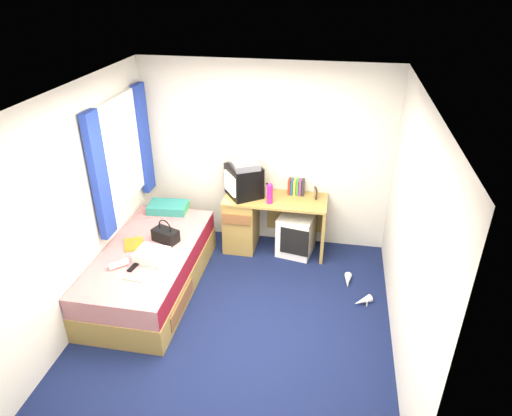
% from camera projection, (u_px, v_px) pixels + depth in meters
% --- Properties ---
extents(ground, '(3.40, 3.40, 0.00)m').
position_uv_depth(ground, '(238.00, 318.00, 4.91)').
color(ground, '#0C1438').
rests_on(ground, ground).
extents(room_shell, '(3.40, 3.40, 3.40)m').
position_uv_depth(room_shell, '(235.00, 198.00, 4.23)').
color(room_shell, white).
rests_on(room_shell, ground).
extents(bed, '(1.01, 2.00, 0.54)m').
position_uv_depth(bed, '(151.00, 269.00, 5.24)').
color(bed, '#A58845').
rests_on(bed, ground).
extents(pillow, '(0.51, 0.35, 0.11)m').
position_uv_depth(pillow, '(168.00, 207.00, 5.88)').
color(pillow, '#165292').
rests_on(pillow, bed).
extents(desk, '(1.30, 0.55, 0.75)m').
position_uv_depth(desk, '(255.00, 220.00, 5.98)').
color(desk, '#A58845').
rests_on(desk, ground).
extents(storage_cube, '(0.50, 0.50, 0.54)m').
position_uv_depth(storage_cube, '(296.00, 234.00, 5.92)').
color(storage_cube, white).
rests_on(storage_cube, ground).
extents(crt_tv, '(0.54, 0.55, 0.40)m').
position_uv_depth(crt_tv, '(244.00, 181.00, 5.74)').
color(crt_tv, black).
rests_on(crt_tv, desk).
extents(vcr, '(0.48, 0.53, 0.08)m').
position_uv_depth(vcr, '(244.00, 163.00, 5.63)').
color(vcr, silver).
rests_on(vcr, crt_tv).
extents(book_row, '(0.20, 0.13, 0.20)m').
position_uv_depth(book_row, '(296.00, 187.00, 5.83)').
color(book_row, maroon).
rests_on(book_row, desk).
extents(picture_frame, '(0.05, 0.12, 0.14)m').
position_uv_depth(picture_frame, '(316.00, 193.00, 5.74)').
color(picture_frame, black).
rests_on(picture_frame, desk).
extents(pink_water_bottle, '(0.09, 0.09, 0.24)m').
position_uv_depth(pink_water_bottle, '(270.00, 194.00, 5.60)').
color(pink_water_bottle, '#D31D7C').
rests_on(pink_water_bottle, desk).
extents(aerosol_can, '(0.05, 0.05, 0.16)m').
position_uv_depth(aerosol_can, '(267.00, 191.00, 5.77)').
color(aerosol_can, white).
rests_on(aerosol_can, desk).
extents(handbag, '(0.34, 0.26, 0.28)m').
position_uv_depth(handbag, '(166.00, 235.00, 5.23)').
color(handbag, black).
rests_on(handbag, bed).
extents(towel, '(0.36, 0.31, 0.11)m').
position_uv_depth(towel, '(152.00, 255.00, 4.91)').
color(towel, silver).
rests_on(towel, bed).
extents(magazine, '(0.31, 0.34, 0.01)m').
position_uv_depth(magazine, '(134.00, 244.00, 5.19)').
color(magazine, yellow).
rests_on(magazine, bed).
extents(water_bottle, '(0.19, 0.19, 0.07)m').
position_uv_depth(water_bottle, '(118.00, 264.00, 4.80)').
color(water_bottle, white).
rests_on(water_bottle, bed).
extents(colour_swatch_fan, '(0.22, 0.08, 0.01)m').
position_uv_depth(colour_swatch_fan, '(133.00, 279.00, 4.62)').
color(colour_swatch_fan, yellow).
rests_on(colour_swatch_fan, bed).
extents(remote_control, '(0.08, 0.17, 0.02)m').
position_uv_depth(remote_control, '(133.00, 267.00, 4.80)').
color(remote_control, black).
rests_on(remote_control, bed).
extents(window_assembly, '(0.11, 1.42, 1.40)m').
position_uv_depth(window_assembly, '(122.00, 155.00, 5.27)').
color(window_assembly, silver).
rests_on(window_assembly, room_shell).
extents(white_heels, '(0.33, 0.57, 0.09)m').
position_uv_depth(white_heels, '(355.00, 290.00, 5.26)').
color(white_heels, white).
rests_on(white_heels, ground).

